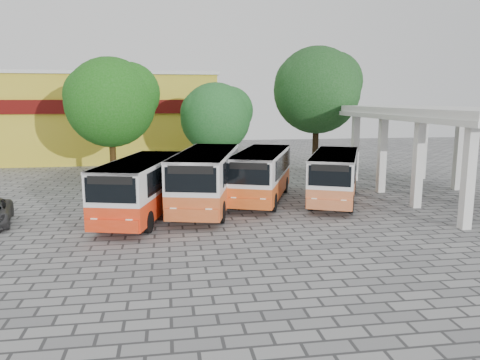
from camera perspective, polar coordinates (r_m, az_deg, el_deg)
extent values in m
plane|color=slate|center=(23.01, 5.53, -5.05)|extent=(90.00, 90.00, 0.00)
cube|color=silver|center=(23.55, 26.08, 0.54)|extent=(0.45, 0.45, 5.00)
cube|color=silver|center=(34.90, 13.85, 4.01)|extent=(0.45, 0.45, 5.00)
cube|color=silver|center=(37.26, 21.41, 3.97)|extent=(0.45, 0.45, 5.00)
cube|color=silver|center=(30.18, 23.57, 7.73)|extent=(6.60, 15.60, 0.40)
cube|color=silver|center=(30.19, 23.53, 7.07)|extent=(6.80, 15.80, 0.30)
cube|color=gold|center=(47.85, -15.51, 7.27)|extent=(20.00, 10.00, 8.00)
cube|color=#590C0A|center=(42.76, -16.35, 8.56)|extent=(20.00, 0.20, 1.20)
cube|color=silver|center=(47.87, -15.74, 12.23)|extent=(20.40, 10.40, 0.30)
cube|color=red|center=(23.92, -11.86, -2.39)|extent=(4.41, 8.42, 1.06)
cube|color=white|center=(23.69, -11.97, 0.61)|extent=(4.41, 8.42, 1.48)
cube|color=white|center=(23.59, -12.03, 2.24)|extent=(4.46, 8.43, 0.12)
cube|color=black|center=(23.78, -14.93, 0.56)|extent=(1.76, 6.44, 1.06)
cube|color=black|center=(23.65, -9.00, 0.73)|extent=(1.76, 6.44, 1.06)
cube|color=black|center=(19.70, -12.56, -1.23)|extent=(2.11, 0.61, 1.06)
cube|color=black|center=(19.62, -12.61, -0.02)|extent=(1.87, 0.55, 0.34)
cylinder|color=black|center=(21.56, -15.06, -4.99)|extent=(0.28, 1.01, 1.01)
cylinder|color=black|center=(21.43, -9.25, -4.87)|extent=(0.28, 1.01, 1.01)
cylinder|color=black|center=(26.64, -13.90, -2.11)|extent=(0.28, 1.01, 1.01)
cylinder|color=black|center=(26.53, -9.21, -2.00)|extent=(0.28, 1.01, 1.01)
cube|color=#D15A26|center=(25.31, -4.10, -1.38)|extent=(4.61, 9.01, 1.13)
cube|color=white|center=(25.08, -4.14, 1.67)|extent=(4.61, 9.01, 1.59)
cube|color=white|center=(24.99, -4.16, 3.33)|extent=(4.66, 9.03, 0.13)
cube|color=black|center=(25.00, -7.15, 1.63)|extent=(1.78, 6.93, 1.13)
cube|color=black|center=(25.22, -1.16, 1.78)|extent=(1.78, 6.93, 1.13)
cube|color=black|center=(20.81, -3.13, 0.02)|extent=(2.27, 0.61, 1.13)
cube|color=black|center=(20.73, -3.14, 1.26)|extent=(2.01, 0.56, 0.37)
cylinder|color=black|center=(22.60, -6.44, -3.93)|extent=(0.30, 1.08, 1.08)
cylinder|color=black|center=(22.81, -0.56, -3.74)|extent=(0.30, 1.08, 1.08)
cylinder|color=black|center=(28.08, -6.95, -1.21)|extent=(0.30, 1.08, 1.08)
cylinder|color=black|center=(28.25, -2.22, -1.07)|extent=(0.30, 1.08, 1.08)
cube|color=#E0581B|center=(27.43, 2.64, -0.63)|extent=(5.14, 8.36, 1.05)
cube|color=white|center=(27.22, 2.66, 1.99)|extent=(5.14, 8.36, 1.48)
cube|color=white|center=(27.14, 2.67, 3.41)|extent=(5.18, 8.38, 0.12)
cube|color=black|center=(27.00, 0.11, 1.97)|extent=(2.43, 6.20, 1.05)
cube|color=black|center=(27.49, 5.17, 2.07)|extent=(2.43, 6.20, 1.05)
cube|color=black|center=(23.33, 4.65, 0.67)|extent=(2.03, 0.82, 1.05)
cube|color=black|center=(23.26, 4.66, 1.70)|extent=(1.80, 0.74, 0.34)
cylinder|color=black|center=(24.79, 1.38, -2.72)|extent=(0.28, 1.00, 1.00)
cylinder|color=black|center=(25.27, 6.23, -2.53)|extent=(0.28, 1.00, 1.00)
cylinder|color=black|center=(29.84, -0.41, -0.55)|extent=(0.28, 1.00, 1.00)
cylinder|color=black|center=(30.24, 3.66, -0.43)|extent=(0.28, 1.00, 1.00)
cube|color=#D66D3B|center=(27.66, 11.39, -0.78)|extent=(5.29, 8.07, 1.02)
cube|color=white|center=(27.46, 11.48, 1.73)|extent=(5.29, 8.07, 1.43)
cube|color=white|center=(27.38, 11.52, 3.10)|extent=(5.33, 8.09, 0.12)
cube|color=black|center=(27.07, 9.12, 1.72)|extent=(2.65, 5.90, 1.02)
cube|color=black|center=(27.89, 13.77, 1.80)|extent=(2.65, 5.90, 1.02)
cube|color=black|center=(23.87, 14.73, 0.43)|extent=(1.94, 0.89, 1.02)
cube|color=black|center=(23.81, 14.77, 1.40)|extent=(1.72, 0.80, 0.33)
cylinder|color=black|center=(25.05, 11.09, -2.81)|extent=(0.27, 0.97, 0.97)
cylinder|color=black|center=(25.84, 15.49, -2.59)|extent=(0.27, 0.97, 0.97)
cylinder|color=black|center=(29.76, 7.78, -0.70)|extent=(0.27, 0.97, 0.97)
cylinder|color=black|center=(30.43, 11.58, -0.58)|extent=(0.27, 0.97, 0.97)
cylinder|color=#432C11|center=(34.79, -15.25, 3.21)|extent=(0.45, 0.45, 4.13)
sphere|color=#175D0F|center=(34.57, -15.52, 9.11)|extent=(6.31, 6.31, 6.31)
sphere|color=#175D0F|center=(34.76, -13.41, 10.24)|extent=(4.42, 4.42, 4.42)
sphere|color=#175D0F|center=(34.52, -17.44, 9.80)|extent=(4.10, 4.10, 4.10)
cylinder|color=#3C2E19|center=(36.84, -2.96, 3.27)|extent=(0.40, 0.40, 3.32)
sphere|color=#1B5D21|center=(36.63, -3.00, 7.58)|extent=(5.44, 5.44, 5.44)
sphere|color=#1B5D21|center=(37.03, -1.36, 8.46)|extent=(3.81, 3.81, 3.81)
sphere|color=#1B5D21|center=(36.33, -4.48, 8.18)|extent=(3.54, 3.54, 3.54)
cylinder|color=black|center=(38.65, 9.18, 4.52)|extent=(0.50, 0.50, 4.74)
sphere|color=#144114|center=(38.49, 9.36, 10.75)|extent=(6.92, 6.92, 6.92)
sphere|color=#144114|center=(39.24, 11.21, 11.69)|extent=(4.84, 4.84, 4.84)
sphere|color=#144114|center=(37.95, 7.70, 11.59)|extent=(4.50, 4.50, 4.50)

